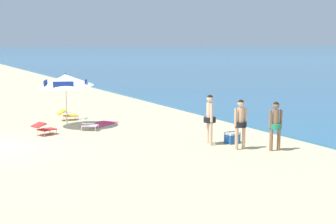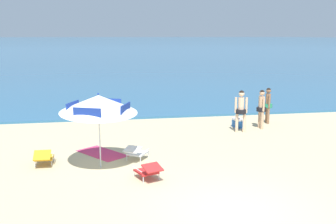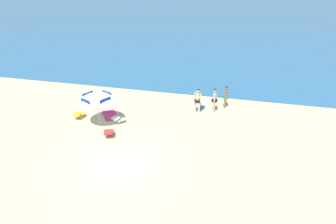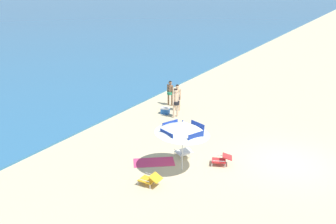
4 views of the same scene
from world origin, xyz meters
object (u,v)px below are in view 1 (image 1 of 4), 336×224
object	(u,v)px
lounge_chair_under_umbrella	(44,128)
person_standing_beside	(276,122)
beach_umbrella_striped_main	(66,81)
cooler_box	(232,138)
person_standing_near_shore	(210,116)
beach_towel	(100,124)
person_wading_in	(241,121)
lounge_chair_facing_sea	(87,123)
lounge_chair_beside_umbrella	(67,114)

from	to	relation	value
lounge_chair_under_umbrella	person_standing_beside	xyz separation A→B (m)	(6.22, 6.09, 0.66)
beach_umbrella_striped_main	cooler_box	xyz separation A→B (m)	(5.91, 4.26, -1.76)
person_standing_near_shore	beach_towel	distance (m)	6.09
person_standing_beside	person_wading_in	xyz separation A→B (m)	(-0.70, -0.89, 0.03)
beach_umbrella_striped_main	person_standing_near_shore	size ratio (longest dim) A/B	1.64
person_standing_near_shore	beach_towel	bearing A→B (deg)	-160.62
lounge_chair_facing_sea	person_standing_near_shore	world-z (taller)	person_standing_near_shore
person_standing_beside	beach_towel	bearing A→B (deg)	-155.62
lounge_chair_facing_sea	person_wading_in	distance (m)	6.68
person_standing_beside	person_standing_near_shore	bearing A→B (deg)	-142.32
lounge_chair_beside_umbrella	cooler_box	size ratio (longest dim) A/B	1.65
lounge_chair_facing_sea	person_wading_in	size ratio (longest dim) A/B	0.60
beach_umbrella_striped_main	cooler_box	size ratio (longest dim) A/B	5.26
person_standing_beside	lounge_chair_beside_umbrella	bearing A→B (deg)	-154.97
beach_umbrella_striped_main	person_standing_near_shore	distance (m)	6.74
lounge_chair_under_umbrella	person_standing_beside	size ratio (longest dim) A/B	0.61
person_wading_in	cooler_box	size ratio (longest dim) A/B	3.07
person_wading_in	cooler_box	world-z (taller)	person_wading_in
lounge_chair_under_umbrella	person_standing_beside	distance (m)	8.73
lounge_chair_facing_sea	beach_towel	bearing A→B (deg)	139.00
lounge_chair_beside_umbrella	person_wading_in	size ratio (longest dim) A/B	0.54
beach_umbrella_striped_main	lounge_chair_under_umbrella	size ratio (longest dim) A/B	2.88
person_standing_near_shore	cooler_box	bearing A→B (deg)	76.52
beach_towel	cooler_box	bearing A→B (deg)	25.68
lounge_chair_facing_sea	person_standing_beside	bearing A→B (deg)	33.99
lounge_chair_under_umbrella	lounge_chair_beside_umbrella	xyz separation A→B (m)	(-3.02, 1.78, -0.01)
lounge_chair_under_umbrella	lounge_chair_beside_umbrella	distance (m)	3.50
lounge_chair_under_umbrella	person_standing_near_shore	world-z (taller)	person_standing_near_shore
lounge_chair_beside_umbrella	beach_towel	bearing A→B (deg)	27.72
lounge_chair_under_umbrella	person_standing_near_shore	bearing A→B (deg)	46.75
lounge_chair_under_umbrella	lounge_chair_beside_umbrella	world-z (taller)	lounge_chair_beside_umbrella
lounge_chair_under_umbrella	cooler_box	world-z (taller)	lounge_chair_under_umbrella
beach_umbrella_striped_main	lounge_chair_facing_sea	xyz separation A→B (m)	(1.12, 0.51, -1.68)
beach_towel	lounge_chair_under_umbrella	bearing A→B (deg)	-65.31
lounge_chair_under_umbrella	lounge_chair_facing_sea	size ratio (longest dim) A/B	1.00
lounge_chair_beside_umbrella	beach_towel	size ratio (longest dim) A/B	0.50
person_standing_near_shore	person_standing_beside	bearing A→B (deg)	37.68
cooler_box	person_standing_near_shore	bearing A→B (deg)	-103.48
beach_umbrella_striped_main	lounge_chair_facing_sea	distance (m)	2.09
lounge_chair_beside_umbrella	beach_towel	world-z (taller)	lounge_chair_beside_umbrella
lounge_chair_under_umbrella	person_standing_beside	bearing A→B (deg)	44.39
lounge_chair_beside_umbrella	cooler_box	world-z (taller)	lounge_chair_beside_umbrella
person_standing_beside	cooler_box	size ratio (longest dim) A/B	2.98
lounge_chair_facing_sea	cooler_box	world-z (taller)	lounge_chair_facing_sea
person_standing_near_shore	cooler_box	xyz separation A→B (m)	(0.20, 0.83, -0.81)
person_wading_in	cooler_box	xyz separation A→B (m)	(-0.90, 0.33, -0.76)
person_standing_near_shore	person_standing_beside	size ratio (longest dim) A/B	1.08
beach_umbrella_striped_main	person_standing_near_shore	world-z (taller)	beach_umbrella_striped_main
person_standing_beside	beach_towel	size ratio (longest dim) A/B	0.90
lounge_chair_facing_sea	person_standing_beside	size ratio (longest dim) A/B	0.61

